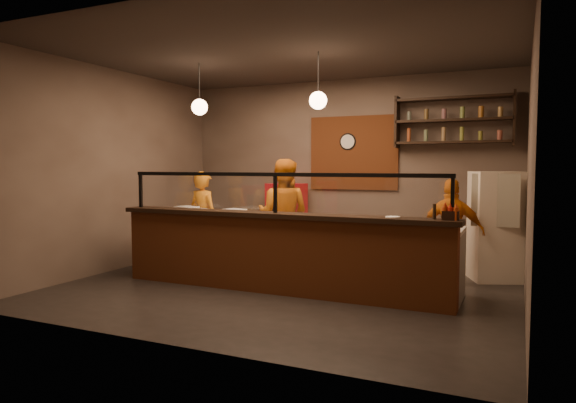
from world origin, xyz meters
The scene contains 29 objects.
floor centered at (0.00, 0.00, 0.00)m, with size 6.00×6.00×0.00m, color black.
ceiling centered at (0.00, 0.00, 3.20)m, with size 6.00×6.00×0.00m, color #39312C.
wall_back centered at (0.00, 2.50, 1.60)m, with size 6.00×6.00×0.00m, color #6A5A4E.
wall_left centered at (-3.00, 0.00, 1.60)m, with size 5.00×5.00×0.00m, color #6A5A4E.
wall_right centered at (3.00, 0.00, 1.60)m, with size 5.00×5.00×0.00m, color #6A5A4E.
wall_front centered at (0.00, -2.50, 1.60)m, with size 6.00×6.00×0.00m, color #6A5A4E.
brick_patch centered at (0.20, 2.47, 1.90)m, with size 1.60×0.04×1.30m, color brown.
service_counter centered at (0.00, -0.30, 0.50)m, with size 4.60×0.25×1.00m, color brown.
counter_ledge centered at (0.00, -0.30, 1.03)m, with size 4.70×0.37×0.06m, color black.
worktop_cabinet centered at (0.00, 0.20, 0.42)m, with size 4.60×0.75×0.85m, color gray.
worktop centered at (0.00, 0.20, 0.88)m, with size 4.60×0.75×0.05m, color silver.
sneeze_guard centered at (0.00, -0.30, 1.37)m, with size 4.50×0.05×0.52m.
wall_shelving centered at (1.90, 2.32, 2.40)m, with size 1.84×0.28×0.85m.
wall_clock centered at (0.10, 2.46, 2.10)m, with size 0.30×0.30×0.04m, color black.
pendant_left centered at (-1.50, 0.20, 2.55)m, with size 0.24×0.24×0.77m.
pendant_right centered at (0.40, 0.20, 2.55)m, with size 0.24×0.24×0.77m.
cook_left centered at (-1.88, 0.85, 0.79)m, with size 0.58×0.38×1.58m, color orange.
cook_mid centered at (-0.53, 1.08, 0.89)m, with size 0.87×0.67×1.78m, color #C66A12.
cook_right centered at (2.05, 1.18, 0.75)m, with size 0.87×0.36×1.49m, color orange.
fridge centered at (2.60, 1.70, 0.79)m, with size 0.66×0.62×1.59m, color silver.
red_cooler centered at (-0.96, 2.15, 0.68)m, with size 0.58×0.53×1.35m, color #B60C1A.
pizza_dough centered at (-0.38, 0.17, 0.91)m, with size 0.54×0.54×0.01m, color beige.
prep_tub_a centered at (-1.70, 0.12, 0.98)m, with size 0.32×0.25×0.16m, color silver.
prep_tub_b centered at (-0.88, 0.16, 0.97)m, with size 0.29×0.23×0.14m, color silver.
prep_tub_c centered at (-1.34, -0.06, 0.97)m, with size 0.29×0.23×0.15m, color white.
rolling_pin centered at (-0.83, 0.12, 0.93)m, with size 0.06×0.06×0.36m, color yellow.
condiment_caddy centered at (2.20, -0.28, 1.11)m, with size 0.19×0.15×0.10m, color black.
pepper_mill centered at (2.02, -0.28, 1.15)m, with size 0.04×0.04×0.18m, color black.
small_plate centered at (1.54, -0.28, 1.07)m, with size 0.17×0.17×0.01m, color white.
Camera 1 is at (2.91, -6.31, 1.67)m, focal length 32.00 mm.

